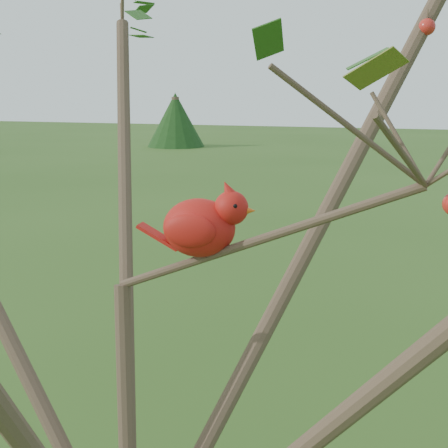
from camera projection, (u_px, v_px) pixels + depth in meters
The scene contains 2 objects.
crabapple_tree at pixel (123, 219), 1.15m from camera, with size 2.35×2.05×2.95m.
cardinal at pixel (203, 225), 1.22m from camera, with size 0.24×0.13×0.17m.
Camera 1 is at (0.57, -1.02, 2.35)m, focal length 50.00 mm.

